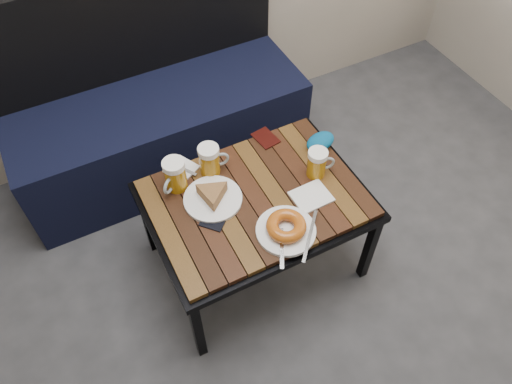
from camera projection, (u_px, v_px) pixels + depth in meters
name	position (u px, v px, depth m)	size (l,w,h in m)	color
bench	(160.00, 124.00, 2.46)	(1.40, 0.50, 0.95)	black
cafe_table	(256.00, 203.00, 1.96)	(0.84, 0.62, 0.47)	black
beer_mug_left	(175.00, 175.00, 1.90)	(0.13, 0.12, 0.14)	#A26A0D
beer_mug_centre	(210.00, 160.00, 1.95)	(0.13, 0.09, 0.13)	#A26A0D
beer_mug_right	(317.00, 163.00, 1.95)	(0.12, 0.09, 0.13)	#A26A0D
plate_pie	(213.00, 196.00, 1.89)	(0.23, 0.23, 0.06)	white
plate_bagel	(286.00, 228.00, 1.80)	(0.26, 0.26, 0.06)	white
napkin_left	(181.00, 169.00, 2.01)	(0.15, 0.15, 0.01)	white
napkin_right	(311.00, 197.00, 1.92)	(0.15, 0.12, 0.01)	white
passport_navy	(216.00, 216.00, 1.86)	(0.09, 0.12, 0.01)	black
passport_burgundy	(266.00, 138.00, 2.12)	(0.08, 0.11, 0.01)	black
knit_pouch	(320.00, 142.00, 2.07)	(0.13, 0.09, 0.06)	navy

